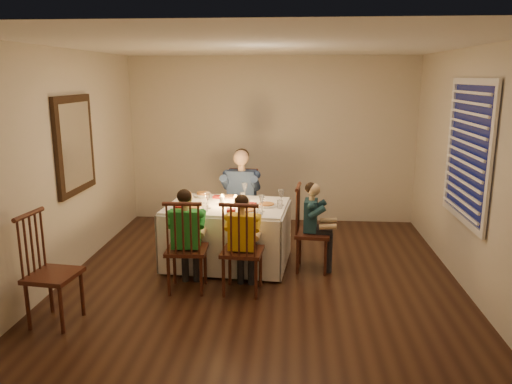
# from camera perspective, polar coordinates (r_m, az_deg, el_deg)

# --- Properties ---
(ground) EXTENTS (5.00, 5.00, 0.00)m
(ground) POSITION_cam_1_polar(r_m,az_deg,el_deg) (5.83, 0.54, -10.00)
(ground) COLOR black
(ground) RESTS_ON ground
(wall_left) EXTENTS (0.02, 5.00, 2.60)m
(wall_left) POSITION_cam_1_polar(r_m,az_deg,el_deg) (6.04, -21.29, 2.78)
(wall_left) COLOR beige
(wall_left) RESTS_ON ground
(wall_right) EXTENTS (0.02, 5.00, 2.60)m
(wall_right) POSITION_cam_1_polar(r_m,az_deg,el_deg) (5.76, 23.51, 2.13)
(wall_right) COLOR beige
(wall_right) RESTS_ON ground
(wall_back) EXTENTS (4.50, 0.02, 2.60)m
(wall_back) POSITION_cam_1_polar(r_m,az_deg,el_deg) (7.92, 1.79, 5.93)
(wall_back) COLOR beige
(wall_back) RESTS_ON ground
(ceiling) EXTENTS (5.00, 5.00, 0.00)m
(ceiling) POSITION_cam_1_polar(r_m,az_deg,el_deg) (5.37, 0.60, 16.43)
(ceiling) COLOR white
(ceiling) RESTS_ON wall_back
(dining_table) EXTENTS (1.55, 1.18, 0.73)m
(dining_table) POSITION_cam_1_polar(r_m,az_deg,el_deg) (6.14, -3.29, -3.43)
(dining_table) COLOR white
(dining_table) RESTS_ON ground
(chair_adult) EXTENTS (0.46, 0.44, 1.04)m
(chair_adult) POSITION_cam_1_polar(r_m,az_deg,el_deg) (7.02, -1.65, -5.93)
(chair_adult) COLOR #36130E
(chair_adult) RESTS_ON ground
(chair_near_left) EXTENTS (0.45, 0.43, 1.04)m
(chair_near_left) POSITION_cam_1_polar(r_m,az_deg,el_deg) (5.64, -7.77, -10.97)
(chair_near_left) COLOR #36130E
(chair_near_left) RESTS_ON ground
(chair_near_right) EXTENTS (0.46, 0.44, 1.04)m
(chair_near_right) POSITION_cam_1_polar(r_m,az_deg,el_deg) (5.54, -1.55, -11.30)
(chair_near_right) COLOR #36130E
(chair_near_right) RESTS_ON ground
(chair_end) EXTENTS (0.44, 0.46, 1.04)m
(chair_end) POSITION_cam_1_polar(r_m,az_deg,el_deg) (6.17, 6.39, -8.76)
(chair_end) COLOR #36130E
(chair_end) RESTS_ON ground
(chair_extra) EXTENTS (0.47, 0.49, 1.08)m
(chair_extra) POSITION_cam_1_polar(r_m,az_deg,el_deg) (5.27, -21.70, -13.63)
(chair_extra) COLOR #36130E
(chair_extra) RESTS_ON ground
(adult) EXTENTS (0.54, 0.51, 1.33)m
(adult) POSITION_cam_1_polar(r_m,az_deg,el_deg) (7.02, -1.65, -5.93)
(adult) COLOR navy
(adult) RESTS_ON ground
(child_green) EXTENTS (0.41, 0.38, 1.14)m
(child_green) POSITION_cam_1_polar(r_m,az_deg,el_deg) (5.64, -7.77, -10.97)
(child_green) COLOR green
(child_green) RESTS_ON ground
(child_yellow) EXTENTS (0.39, 0.36, 1.09)m
(child_yellow) POSITION_cam_1_polar(r_m,az_deg,el_deg) (5.54, -1.55, -11.30)
(child_yellow) COLOR yellow
(child_yellow) RESTS_ON ground
(child_teal) EXTENTS (0.36, 0.39, 1.08)m
(child_teal) POSITION_cam_1_polar(r_m,az_deg,el_deg) (6.17, 6.39, -8.76)
(child_teal) COLOR #1A3942
(child_teal) RESTS_ON ground
(setting_adult) EXTENTS (0.28, 0.28, 0.02)m
(setting_adult) POSITION_cam_1_polar(r_m,az_deg,el_deg) (6.37, -2.89, -0.67)
(setting_adult) COLOR white
(setting_adult) RESTS_ON dining_table
(setting_green) EXTENTS (0.28, 0.28, 0.02)m
(setting_green) POSITION_cam_1_polar(r_m,az_deg,el_deg) (5.91, -7.22, -1.84)
(setting_green) COLOR white
(setting_green) RESTS_ON dining_table
(setting_yellow) EXTENTS (0.28, 0.28, 0.02)m
(setting_yellow) POSITION_cam_1_polar(r_m,az_deg,el_deg) (5.73, -1.09, -2.23)
(setting_yellow) COLOR white
(setting_yellow) RESTS_ON dining_table
(setting_teal) EXTENTS (0.28, 0.28, 0.02)m
(setting_teal) POSITION_cam_1_polar(r_m,az_deg,el_deg) (6.00, 1.21, -1.53)
(setting_teal) COLOR white
(setting_teal) RESTS_ON dining_table
(candle_left) EXTENTS (0.06, 0.06, 0.10)m
(candle_left) POSITION_cam_1_polar(r_m,az_deg,el_deg) (6.08, -3.89, -0.97)
(candle_left) COLOR silver
(candle_left) RESTS_ON dining_table
(candle_right) EXTENTS (0.06, 0.06, 0.10)m
(candle_right) POSITION_cam_1_polar(r_m,az_deg,el_deg) (6.04, -2.35, -1.03)
(candle_right) COLOR silver
(candle_right) RESTS_ON dining_table
(squash) EXTENTS (0.09, 0.09, 0.09)m
(squash) POSITION_cam_1_polar(r_m,az_deg,el_deg) (6.52, -8.32, -0.15)
(squash) COLOR yellow
(squash) RESTS_ON dining_table
(orange_fruit) EXTENTS (0.08, 0.08, 0.08)m
(orange_fruit) POSITION_cam_1_polar(r_m,az_deg,el_deg) (6.08, -1.38, -1.04)
(orange_fruit) COLOR #E95813
(orange_fruit) RESTS_ON dining_table
(serving_bowl) EXTENTS (0.25, 0.25, 0.05)m
(serving_bowl) POSITION_cam_1_polar(r_m,az_deg,el_deg) (6.45, -6.10, -0.41)
(serving_bowl) COLOR white
(serving_bowl) RESTS_ON dining_table
(wall_mirror) EXTENTS (0.06, 0.95, 1.15)m
(wall_mirror) POSITION_cam_1_polar(r_m,az_deg,el_deg) (6.26, -20.00, 5.08)
(wall_mirror) COLOR black
(wall_mirror) RESTS_ON wall_left
(window_blinds) EXTENTS (0.07, 1.34, 1.54)m
(window_blinds) POSITION_cam_1_polar(r_m,az_deg,el_deg) (5.81, 22.97, 4.27)
(window_blinds) COLOR #0D1034
(window_blinds) RESTS_ON wall_right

